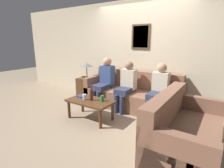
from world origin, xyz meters
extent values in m
plane|color=gray|center=(0.00, 0.00, 0.00)|extent=(16.00, 16.00, 0.00)
cube|color=beige|center=(0.00, 0.95, 1.30)|extent=(9.00, 0.06, 2.60)
cube|color=#4C3823|center=(0.00, 0.91, 1.70)|extent=(0.48, 0.02, 0.60)
cube|color=#B7CCB2|center=(0.00, 0.90, 1.70)|extent=(0.40, 0.01, 0.52)
cube|color=brown|center=(0.00, 0.45, 0.21)|extent=(2.30, 0.84, 0.43)
cube|color=brown|center=(0.00, 0.77, 0.65)|extent=(2.30, 0.20, 0.45)
cube|color=brown|center=(-1.08, 0.45, 0.34)|extent=(0.14, 0.84, 0.68)
cube|color=brown|center=(1.08, 0.45, 0.34)|extent=(0.14, 0.84, 0.68)
cube|color=brown|center=(1.52, -0.72, 0.21)|extent=(0.84, 1.61, 0.43)
cube|color=brown|center=(1.20, -0.72, 0.65)|extent=(0.20, 1.61, 0.45)
cube|color=brown|center=(1.52, -1.46, 0.34)|extent=(0.84, 0.14, 0.68)
cube|color=brown|center=(1.52, 0.01, 0.34)|extent=(0.84, 0.14, 0.68)
cube|color=#4C2D19|center=(-0.39, -0.60, 0.40)|extent=(0.96, 0.53, 0.04)
cylinder|color=#4C2D19|center=(-0.81, -0.80, 0.19)|extent=(0.06, 0.06, 0.38)
cylinder|color=#4C2D19|center=(0.03, -0.80, 0.19)|extent=(0.06, 0.06, 0.38)
cylinder|color=#4C2D19|center=(-0.81, -0.39, 0.19)|extent=(0.06, 0.06, 0.38)
cylinder|color=#4C2D19|center=(0.03, -0.39, 0.19)|extent=(0.06, 0.06, 0.38)
cube|color=#4C2D19|center=(-1.42, 0.43, 0.29)|extent=(0.41, 0.41, 0.57)
cylinder|color=#262628|center=(-1.37, 0.43, 0.75)|extent=(0.02, 0.02, 0.35)
cone|color=slate|center=(-1.37, 0.43, 0.96)|extent=(0.36, 0.36, 0.10)
cube|color=gold|center=(-1.48, 0.41, 0.59)|extent=(0.11, 0.10, 0.02)
cube|color=black|center=(-1.48, 0.41, 0.61)|extent=(0.10, 0.09, 0.03)
cylinder|color=#562319|center=(-0.37, -0.58, 0.53)|extent=(0.07, 0.07, 0.24)
cylinder|color=#562319|center=(-0.37, -0.58, 0.70)|extent=(0.03, 0.03, 0.10)
cylinder|color=silver|center=(-0.51, -0.63, 0.47)|extent=(0.08, 0.08, 0.11)
cube|color=navy|center=(-0.71, -0.54, 0.43)|extent=(0.14, 0.12, 0.02)
cylinder|color=#197A38|center=(-0.14, -0.51, 0.48)|extent=(0.07, 0.07, 0.12)
cube|color=#2D334C|center=(-0.68, 0.20, 0.48)|extent=(0.31, 0.48, 0.14)
cylinder|color=#2D334C|center=(-0.76, -0.04, 0.21)|extent=(0.11, 0.11, 0.43)
cylinder|color=#2D334C|center=(-0.60, -0.04, 0.21)|extent=(0.11, 0.11, 0.43)
cube|color=#33477A|center=(-0.68, 0.44, 0.73)|extent=(0.34, 0.22, 0.51)
sphere|color=tan|center=(-0.68, 0.44, 1.09)|extent=(0.22, 0.22, 0.22)
cube|color=#2D334C|center=(-0.04, 0.20, 0.48)|extent=(0.31, 0.44, 0.14)
cylinder|color=#2D334C|center=(-0.11, -0.02, 0.21)|extent=(0.11, 0.11, 0.43)
cylinder|color=#2D334C|center=(0.04, -0.02, 0.21)|extent=(0.11, 0.11, 0.43)
cube|color=beige|center=(-0.04, 0.42, 0.72)|extent=(0.34, 0.22, 0.47)
sphere|color=#8C664C|center=(-0.04, 0.42, 1.04)|extent=(0.20, 0.20, 0.20)
cube|color=#2D334C|center=(0.72, 0.25, 0.48)|extent=(0.31, 0.48, 0.14)
cylinder|color=#2D334C|center=(0.64, 0.01, 0.21)|extent=(0.11, 0.11, 0.43)
cylinder|color=#2D334C|center=(0.79, 0.01, 0.21)|extent=(0.11, 0.11, 0.43)
cube|color=beige|center=(0.72, 0.48, 0.71)|extent=(0.34, 0.22, 0.47)
sphere|color=tan|center=(0.72, 0.48, 1.05)|extent=(0.21, 0.21, 0.21)
camera|label=1|loc=(1.87, -3.19, 1.62)|focal=28.00mm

